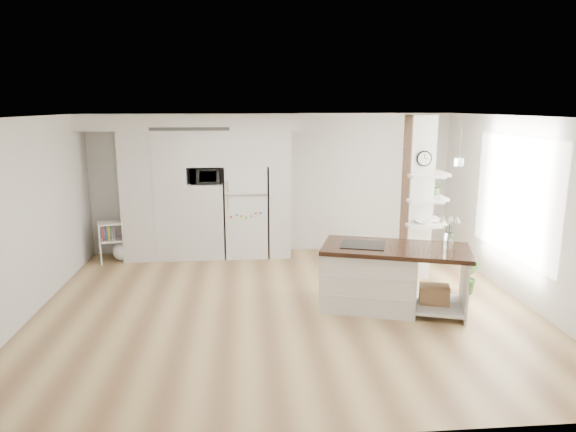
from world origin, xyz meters
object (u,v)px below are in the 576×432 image
bookshelf (119,244)px  floor_plant_a (470,277)px  kitchen_island (378,275)px  refrigerator (246,211)px

bookshelf → floor_plant_a: bookshelf is taller
floor_plant_a → kitchen_island: bearing=-165.4°
refrigerator → bookshelf: (-2.38, -0.18, -0.55)m
kitchen_island → bookshelf: size_ratio=2.96×
bookshelf → floor_plant_a: size_ratio=1.40×
bookshelf → kitchen_island: bearing=-48.1°
refrigerator → kitchen_island: (1.85, -2.79, -0.40)m
refrigerator → kitchen_island: size_ratio=0.79×
kitchen_island → floor_plant_a: size_ratio=4.16×
refrigerator → bookshelf: refrigerator is taller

